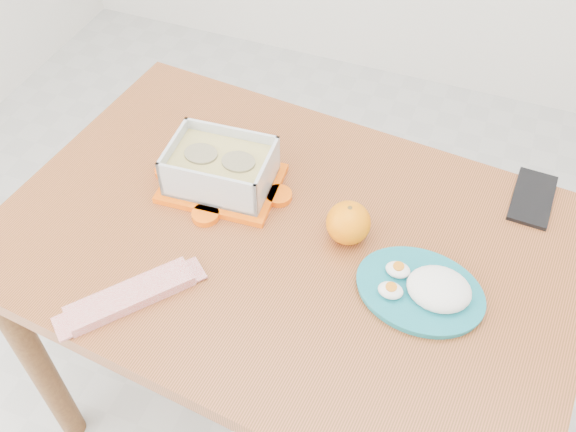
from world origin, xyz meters
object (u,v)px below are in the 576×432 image
(smartphone, at_px, (533,198))
(dining_table, at_px, (288,270))
(rice_plate, at_px, (426,288))
(food_container, at_px, (221,169))
(orange_fruit, at_px, (348,223))

(smartphone, bearing_deg, dining_table, -144.95)
(rice_plate, distance_m, smartphone, 0.35)
(food_container, distance_m, rice_plate, 0.47)
(smartphone, bearing_deg, food_container, -159.80)
(dining_table, relative_size, orange_fruit, 13.89)
(food_container, bearing_deg, rice_plate, -18.79)
(rice_plate, bearing_deg, orange_fruit, 161.16)
(food_container, height_order, rice_plate, food_container)
(rice_plate, bearing_deg, smartphone, 69.98)
(orange_fruit, xyz_separation_m, rice_plate, (0.17, -0.08, -0.02))
(smartphone, bearing_deg, orange_fruit, -141.49)
(food_container, distance_m, smartphone, 0.64)
(dining_table, xyz_separation_m, smartphone, (0.43, 0.27, 0.11))
(dining_table, relative_size, food_container, 4.79)
(rice_plate, relative_size, smartphone, 1.62)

